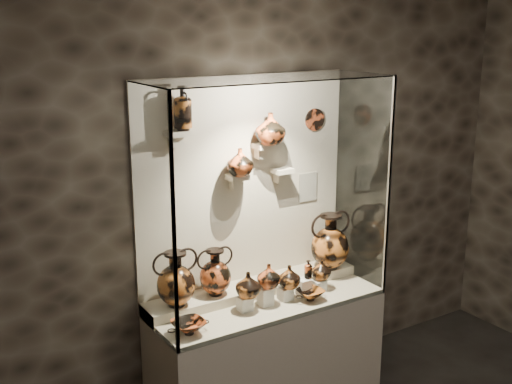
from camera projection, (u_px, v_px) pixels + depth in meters
wall_back at (243, 187)px, 4.63m from camera, size 5.00×0.02×3.20m
plinth at (267, 355)px, 4.68m from camera, size 1.70×0.60×0.80m
front_tier at (267, 302)px, 4.57m from camera, size 1.68×0.58×0.03m
rear_tier at (254, 290)px, 4.70m from camera, size 1.70×0.25×0.10m
back_panel at (244, 187)px, 4.62m from camera, size 1.70×0.03×1.60m
glass_front at (293, 207)px, 4.12m from camera, size 1.70×0.01×1.60m
glass_left at (153, 216)px, 3.93m from camera, size 0.01×0.60×1.60m
glass_right at (362, 180)px, 4.80m from camera, size 0.01×0.60×1.60m
glass_top at (268, 78)px, 4.16m from camera, size 1.70×0.60×0.01m
frame_post_left at (174, 228)px, 3.70m from camera, size 0.02×0.02×1.60m
frame_post_right at (389, 189)px, 4.56m from camera, size 0.02×0.02×1.60m
pedestal_a at (245, 304)px, 4.40m from camera, size 0.09×0.09×0.10m
pedestal_b at (265, 296)px, 4.48m from camera, size 0.09×0.09×0.13m
pedestal_c at (285, 293)px, 4.57m from camera, size 0.09×0.09×0.09m
pedestal_d at (303, 287)px, 4.65m from camera, size 0.09×0.09×0.12m
pedestal_e at (318, 285)px, 4.73m from camera, size 0.09×0.09×0.08m
bracket_ul at (177, 133)px, 4.16m from camera, size 0.14×0.12×0.04m
bracket_ca at (237, 177)px, 4.48m from camera, size 0.14×0.12×0.04m
bracket_cb at (261, 146)px, 4.54m from camera, size 0.10×0.12×0.04m
bracket_cc at (282, 170)px, 4.68m from camera, size 0.14×0.12×0.04m
amphora_left at (176, 279)px, 4.28m from camera, size 0.37×0.37×0.38m
amphora_mid at (215, 272)px, 4.46m from camera, size 0.34×0.34×0.33m
amphora_right at (330, 241)px, 4.92m from camera, size 0.35×0.35×0.44m
jug_a at (248, 285)px, 4.36m from camera, size 0.22×0.22×0.18m
jug_b at (269, 276)px, 4.45m from camera, size 0.18×0.18×0.17m
jug_c at (289, 277)px, 4.54m from camera, size 0.19×0.19×0.17m
jug_e at (321, 270)px, 4.72m from camera, size 0.16×0.16×0.15m
lekythos_small at (308, 268)px, 4.63m from camera, size 0.09×0.09×0.16m
kylix_left at (189, 326)px, 4.07m from camera, size 0.28×0.24×0.11m
kylix_right at (310, 294)px, 4.56m from camera, size 0.25×0.21×0.10m
lekythos_tall at (183, 106)px, 4.12m from camera, size 0.16×0.16×0.32m
ovoid_vase_a at (240, 162)px, 4.42m from camera, size 0.25×0.25×0.20m
ovoid_vase_b at (270, 129)px, 4.48m from camera, size 0.24×0.24×0.22m
wall_plate at (315, 120)px, 4.80m from camera, size 0.17×0.02×0.17m
info_placard at (308, 187)px, 4.92m from camera, size 0.17×0.01×0.22m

